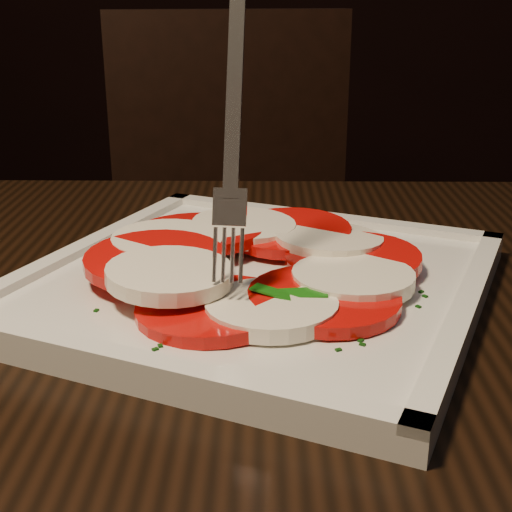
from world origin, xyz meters
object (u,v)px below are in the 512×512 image
at_px(chair, 242,253).
at_px(plate, 256,285).
at_px(table, 322,469).
at_px(fork, 235,126).

distance_m(chair, plate, 0.72).
xyz_separation_m(table, plate, (-0.05, 0.07, 0.11)).
height_order(table, plate, plate).
distance_m(table, chair, 0.76).
bearing_deg(fork, chair, 97.18).
bearing_deg(plate, fork, -111.51).
distance_m(table, fork, 0.24).
relative_size(table, plate, 4.01).
height_order(plate, fork, fork).
distance_m(chair, fork, 0.79).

